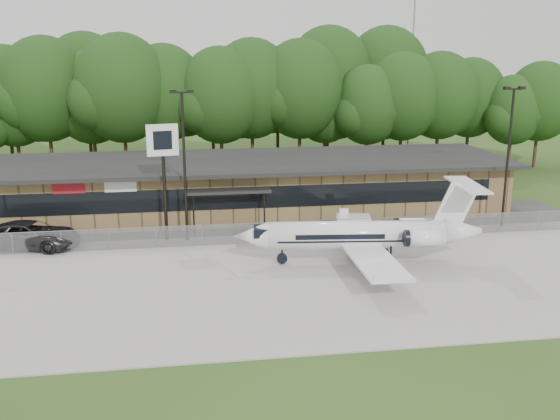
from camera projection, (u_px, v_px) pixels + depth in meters
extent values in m
plane|color=#2B4719|center=(303.00, 346.00, 27.69)|extent=(160.00, 160.00, 0.00)
cube|color=#9E9B93|center=(277.00, 281.00, 35.34)|extent=(64.00, 18.00, 0.08)
cube|color=#383835|center=(255.00, 225.00, 46.34)|extent=(50.00, 9.00, 0.06)
cube|color=olive|center=(249.00, 187.00, 50.15)|extent=(40.00, 10.00, 4.00)
cube|color=black|center=(255.00, 197.00, 45.27)|extent=(36.00, 0.08, 1.60)
cube|color=black|center=(249.00, 161.00, 49.13)|extent=(41.00, 11.50, 0.30)
cube|color=black|center=(228.00, 191.00, 44.25)|extent=(6.00, 1.60, 0.20)
cube|color=#A6141E|center=(69.00, 189.00, 43.10)|extent=(2.20, 0.06, 0.70)
cube|color=silver|center=(121.00, 187.00, 43.60)|extent=(2.20, 0.06, 0.70)
cube|color=gray|center=(262.00, 233.00, 41.86)|extent=(46.00, 0.03, 1.50)
cube|color=gray|center=(262.00, 223.00, 41.67)|extent=(46.00, 0.04, 0.04)
cylinder|color=gray|center=(412.00, 51.00, 73.62)|extent=(0.20, 0.20, 25.00)
cylinder|color=black|center=(185.00, 169.00, 41.50)|extent=(0.18, 0.18, 10.00)
cube|color=black|center=(182.00, 92.00, 40.23)|extent=(1.20, 0.12, 0.12)
cube|color=black|center=(173.00, 91.00, 40.13)|extent=(0.45, 0.30, 0.22)
cube|color=black|center=(190.00, 91.00, 40.29)|extent=(0.45, 0.30, 0.22)
cylinder|color=black|center=(508.00, 160.00, 44.80)|extent=(0.18, 0.18, 10.00)
cube|color=black|center=(514.00, 89.00, 43.52)|extent=(1.20, 0.12, 0.12)
cube|color=black|center=(507.00, 88.00, 43.43)|extent=(0.45, 0.30, 0.22)
cube|color=black|center=(522.00, 88.00, 43.58)|extent=(0.45, 0.30, 0.22)
cylinder|color=white|center=(356.00, 236.00, 37.66)|extent=(10.76, 2.83, 1.70)
cone|color=white|center=(250.00, 237.00, 37.40)|extent=(2.30, 1.92, 1.70)
cone|color=white|center=(462.00, 232.00, 37.89)|extent=(2.51, 1.94, 1.70)
cube|color=white|center=(375.00, 263.00, 34.41)|extent=(3.01, 6.60, 0.13)
cube|color=white|center=(355.00, 227.00, 41.20)|extent=(3.01, 6.60, 0.13)
cylinder|color=white|center=(424.00, 239.00, 36.49)|extent=(2.43, 1.20, 0.96)
cylinder|color=white|center=(413.00, 227.00, 39.06)|extent=(2.43, 1.20, 0.96)
cube|color=white|center=(455.00, 208.00, 37.47)|extent=(2.62, 0.43, 3.20)
cube|color=white|center=(467.00, 186.00, 37.16)|extent=(1.90, 5.01, 0.11)
cube|color=black|center=(263.00, 232.00, 37.36)|extent=(1.19, 1.38, 0.53)
cube|color=black|center=(386.00, 258.00, 38.10)|extent=(1.12, 2.63, 0.74)
cylinder|color=black|center=(282.00, 260.00, 37.84)|extent=(0.70, 0.70, 0.23)
imported|color=#2E2F31|center=(31.00, 235.00, 41.00)|extent=(6.95, 4.54, 1.78)
cylinder|color=black|center=(165.00, 186.00, 41.89)|extent=(0.27, 0.27, 7.60)
cube|color=silver|center=(162.00, 140.00, 41.10)|extent=(2.10, 0.62, 2.09)
cube|color=black|center=(163.00, 140.00, 40.99)|extent=(1.22, 0.27, 1.24)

